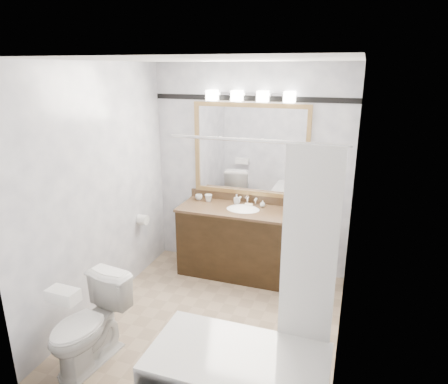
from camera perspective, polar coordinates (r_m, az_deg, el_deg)
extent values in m
cube|color=tan|center=(4.22, -1.50, -17.97)|extent=(2.40, 2.60, 0.01)
cube|color=white|center=(3.45, -1.85, 18.48)|extent=(2.40, 2.60, 0.01)
cube|color=white|center=(4.84, 3.76, 3.12)|extent=(2.40, 0.01, 2.50)
cube|color=white|center=(2.56, -12.09, -10.66)|extent=(2.40, 0.01, 2.50)
cube|color=white|center=(4.20, -17.24, 0.15)|extent=(0.01, 2.60, 2.50)
cube|color=white|center=(3.44, 17.56, -3.70)|extent=(0.01, 2.60, 2.50)
cube|color=black|center=(4.85, 2.65, -7.34)|extent=(1.50, 0.55, 0.82)
cube|color=brown|center=(4.69, 2.73, -2.62)|extent=(1.53, 0.58, 0.03)
cube|color=brown|center=(4.92, 3.62, -0.89)|extent=(1.53, 0.03, 0.10)
ellipsoid|color=white|center=(4.70, 2.72, -2.79)|extent=(0.44, 0.34, 0.14)
cube|color=#AE874E|center=(4.68, 3.87, 12.28)|extent=(1.40, 0.04, 0.05)
cube|color=#AE874E|center=(4.89, 3.62, -0.07)|extent=(1.40, 0.04, 0.05)
cube|color=#AE874E|center=(4.97, -3.83, 6.47)|extent=(0.05, 0.04, 1.00)
cube|color=#AE874E|center=(4.63, 11.85, 5.32)|extent=(0.05, 0.04, 1.00)
cube|color=white|center=(4.76, 3.75, 5.98)|extent=(1.30, 0.01, 1.00)
cube|color=silver|center=(4.66, 3.87, 13.80)|extent=(0.90, 0.05, 0.03)
cube|color=white|center=(4.76, -1.69, 13.66)|extent=(0.12, 0.12, 0.12)
cube|color=white|center=(4.66, 1.86, 13.58)|extent=(0.12, 0.12, 0.12)
cube|color=white|center=(4.58, 5.55, 13.44)|extent=(0.12, 0.12, 0.12)
cube|color=white|center=(4.52, 9.35, 13.25)|extent=(0.12, 0.12, 0.12)
cube|color=black|center=(4.69, 3.93, 13.21)|extent=(2.40, 0.01, 0.06)
cube|color=white|center=(3.27, 1.91, -25.27)|extent=(1.30, 0.72, 0.45)
cylinder|color=silver|center=(2.81, 4.55, 7.32)|extent=(1.30, 0.02, 0.02)
cube|color=white|center=(2.97, 12.09, -8.21)|extent=(0.40, 0.04, 1.55)
cylinder|color=white|center=(4.87, -11.51, -3.91)|extent=(0.11, 0.12, 0.12)
imported|color=white|center=(3.71, -18.82, -17.54)|extent=(0.52, 0.78, 0.74)
cube|color=white|center=(3.34, -21.98, -13.53)|extent=(0.25, 0.14, 0.10)
cylinder|color=black|center=(4.56, 9.88, -3.16)|extent=(0.18, 0.18, 0.02)
cylinder|color=black|center=(4.57, 9.98, -1.42)|extent=(0.15, 0.15, 0.25)
sphere|color=black|center=(4.53, 10.06, 0.10)|extent=(0.15, 0.15, 0.15)
cube|color=black|center=(4.47, 10.01, -0.73)|extent=(0.11, 0.11, 0.05)
cylinder|color=silver|center=(4.53, 9.89, -2.89)|extent=(0.06, 0.06, 0.06)
imported|color=white|center=(5.01, -3.62, -0.74)|extent=(0.11, 0.11, 0.07)
imported|color=white|center=(4.95, -2.23, -0.85)|extent=(0.10, 0.10, 0.09)
imported|color=white|center=(4.86, 1.82, -0.99)|extent=(0.07, 0.07, 0.11)
imported|color=white|center=(4.76, 5.53, -1.67)|extent=(0.07, 0.07, 0.08)
cube|color=beige|center=(4.78, 3.53, -1.87)|extent=(0.09, 0.06, 0.03)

